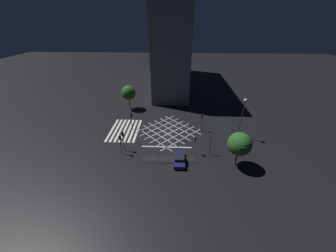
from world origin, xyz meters
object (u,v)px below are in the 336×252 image
(traffic_light_median_south, at_px, (131,118))
(waiting_car, at_px, (179,159))
(street_lamp_east, at_px, (158,83))
(street_lamp_west, at_px, (244,108))
(traffic_light_se_main, at_px, (123,137))
(traffic_light_ne_cross, at_px, (201,141))
(traffic_light_se_cross, at_px, (120,141))
(street_tree_near, at_px, (129,93))
(street_tree_far, at_px, (240,144))
(traffic_light_median_north, at_px, (202,119))

(traffic_light_median_south, bearing_deg, waiting_car, -45.77)
(street_lamp_east, xyz_separation_m, street_lamp_west, (17.03, 17.30, 0.78))
(traffic_light_se_main, bearing_deg, street_lamp_east, -10.72)
(traffic_light_median_south, bearing_deg, traffic_light_ne_cross, -29.69)
(traffic_light_median_south, xyz_separation_m, street_lamp_east, (-14.89, 4.34, 2.88))
(traffic_light_se_cross, bearing_deg, street_tree_near, 98.25)
(street_tree_near, distance_m, street_tree_far, 30.03)
(traffic_light_median_north, height_order, street_lamp_west, street_lamp_west)
(traffic_light_median_south, distance_m, street_tree_far, 21.69)
(traffic_light_se_cross, bearing_deg, street_lamp_west, 15.93)
(traffic_light_se_cross, height_order, street_lamp_east, street_lamp_east)
(street_lamp_west, xyz_separation_m, street_tree_far, (8.29, -2.68, -2.26))
(traffic_light_se_main, relative_size, waiting_car, 0.94)
(traffic_light_median_south, bearing_deg, street_lamp_west, -5.66)
(traffic_light_se_main, relative_size, street_tree_far, 0.66)
(waiting_car, bearing_deg, street_lamp_west, -55.42)
(street_lamp_east, bearing_deg, traffic_light_median_north, 34.37)
(traffic_light_se_main, xyz_separation_m, street_lamp_west, (-5.17, 21.51, 3.57))
(traffic_light_median_north, relative_size, street_tree_far, 0.64)
(traffic_light_median_south, height_order, traffic_light_se_main, traffic_light_se_main)
(traffic_light_ne_cross, bearing_deg, traffic_light_median_south, -29.69)
(street_lamp_east, height_order, waiting_car, street_lamp_east)
(traffic_light_se_cross, distance_m, waiting_car, 10.38)
(street_tree_near, xyz_separation_m, street_tree_far, (20.74, 21.72, -0.22))
(traffic_light_ne_cross, height_order, street_lamp_west, street_lamp_west)
(traffic_light_median_north, distance_m, waiting_car, 11.38)
(street_lamp_east, height_order, street_lamp_west, same)
(traffic_light_median_south, xyz_separation_m, street_lamp_west, (2.14, 21.64, 3.66))
(traffic_light_se_main, bearing_deg, street_tree_far, -99.39)
(traffic_light_ne_cross, distance_m, street_tree_far, 6.12)
(traffic_light_ne_cross, relative_size, waiting_car, 0.85)
(traffic_light_ne_cross, bearing_deg, street_tree_near, -47.80)
(street_lamp_east, distance_m, street_tree_near, 8.54)
(traffic_light_se_cross, distance_m, street_lamp_east, 23.82)
(traffic_light_se_main, relative_size, traffic_light_median_north, 1.03)
(traffic_light_median_north, height_order, waiting_car, traffic_light_median_north)
(traffic_light_ne_cross, distance_m, street_tree_near, 24.48)
(traffic_light_se_main, bearing_deg, traffic_light_se_cross, 169.35)
(street_lamp_west, bearing_deg, traffic_light_ne_cross, -54.85)
(traffic_light_median_south, distance_m, street_tree_near, 10.79)
(street_tree_far, relative_size, waiting_car, 1.43)
(street_tree_near, bearing_deg, waiting_car, 31.75)
(traffic_light_se_cross, bearing_deg, waiting_car, -10.61)
(traffic_light_median_south, relative_size, traffic_light_se_main, 0.97)
(traffic_light_se_main, xyz_separation_m, street_tree_near, (-17.62, -2.90, 1.53))
(street_lamp_west, xyz_separation_m, street_tree_near, (-12.45, -24.40, -2.04))
(traffic_light_ne_cross, relative_size, traffic_light_median_north, 0.93)
(traffic_light_ne_cross, xyz_separation_m, street_tree_far, (2.65, 5.32, 1.48))
(street_tree_near, bearing_deg, street_lamp_west, 62.97)
(street_lamp_east, distance_m, waiting_car, 26.19)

